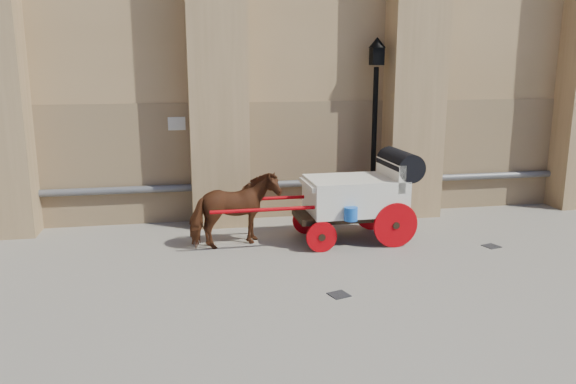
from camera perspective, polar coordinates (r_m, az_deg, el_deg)
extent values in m
plane|color=slate|center=(10.97, -0.12, -8.03)|extent=(90.00, 90.00, 0.00)
cube|color=olive|center=(14.95, 4.47, 3.48)|extent=(44.00, 0.35, 3.00)
cylinder|color=#59595B|center=(14.80, 4.71, 1.02)|extent=(42.00, 0.18, 0.18)
cube|color=beige|center=(14.12, -11.23, 6.83)|extent=(0.42, 0.04, 0.32)
imported|color=#552A12|center=(12.24, -5.44, -1.88)|extent=(2.10, 1.42, 1.62)
cube|color=black|center=(12.75, 6.26, -2.25)|extent=(2.45, 1.14, 0.13)
cube|color=silver|center=(12.68, 6.78, -0.29)|extent=(2.13, 1.41, 0.78)
cube|color=silver|center=(12.87, 10.35, 1.80)|extent=(0.19, 1.39, 0.61)
cube|color=silver|center=(12.36, 2.66, 0.76)|extent=(0.40, 1.22, 0.11)
cylinder|color=black|center=(12.91, 11.30, 2.80)|extent=(0.64, 1.39, 0.62)
cylinder|color=#B10108|center=(12.44, 10.87, -3.32)|extent=(1.00, 0.08, 1.00)
cylinder|color=#B10108|center=(13.67, 8.69, -1.78)|extent=(1.00, 0.08, 1.00)
cylinder|color=#B10108|center=(11.96, 3.42, -4.58)|extent=(0.67, 0.08, 0.67)
cylinder|color=#B10108|center=(13.24, 1.89, -2.86)|extent=(0.67, 0.08, 0.67)
cylinder|color=#B10108|center=(11.76, -1.48, -1.78)|extent=(2.66, 0.11, 0.08)
cylinder|color=#B10108|center=(12.72, -2.27, -0.68)|extent=(2.66, 0.11, 0.08)
cylinder|color=blue|center=(11.91, 6.40, -2.22)|extent=(0.29, 0.29, 0.29)
cylinder|color=black|center=(14.57, 8.71, 4.84)|extent=(0.13, 0.13, 3.86)
cone|color=black|center=(14.90, 8.49, -1.79)|extent=(0.39, 0.39, 0.39)
cube|color=black|center=(14.44, 9.01, 13.51)|extent=(0.30, 0.30, 0.45)
cone|color=black|center=(14.45, 9.06, 14.78)|extent=(0.43, 0.43, 0.26)
cube|color=black|center=(9.92, 5.20, -10.34)|extent=(0.40, 0.40, 0.01)
cube|color=black|center=(13.18, 19.96, -5.19)|extent=(0.40, 0.40, 0.01)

